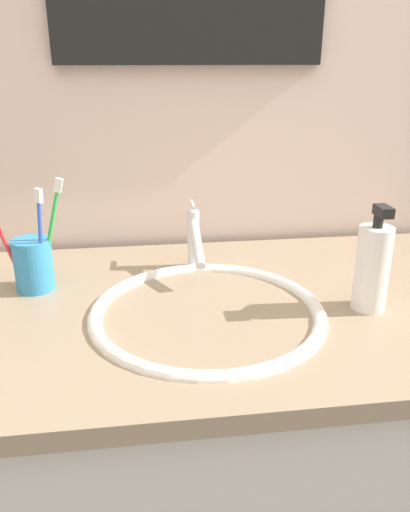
{
  "coord_description": "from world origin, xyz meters",
  "views": [
    {
      "loc": [
        -0.11,
        -0.77,
        1.24
      ],
      "look_at": [
        -0.01,
        -0.01,
        0.94
      ],
      "focal_mm": 35.26,
      "sensor_mm": 36.0,
      "label": 1
    }
  ],
  "objects_px": {
    "faucet": "(195,239)",
    "soap_dispenser": "(372,267)",
    "toothbrush_cup": "(33,265)",
    "toothbrush_blue": "(40,234)",
    "toothbrush_green": "(51,228)"
  },
  "relations": [
    {
      "from": "faucet",
      "to": "soap_dispenser",
      "type": "bearing_deg",
      "value": -36.44
    },
    {
      "from": "toothbrush_green",
      "to": "toothbrush_blue",
      "type": "bearing_deg",
      "value": -141.1
    },
    {
      "from": "toothbrush_cup",
      "to": "toothbrush_blue",
      "type": "bearing_deg",
      "value": -40.1
    },
    {
      "from": "toothbrush_cup",
      "to": "toothbrush_blue",
      "type": "distance_m",
      "value": 0.07
    },
    {
      "from": "toothbrush_cup",
      "to": "soap_dispenser",
      "type": "relative_size",
      "value": 0.53
    },
    {
      "from": "toothbrush_green",
      "to": "toothbrush_blue",
      "type": "height_order",
      "value": "toothbrush_green"
    },
    {
      "from": "toothbrush_cup",
      "to": "toothbrush_blue",
      "type": "relative_size",
      "value": 0.51
    },
    {
      "from": "toothbrush_green",
      "to": "soap_dispenser",
      "type": "distance_m",
      "value": 0.55
    },
    {
      "from": "faucet",
      "to": "soap_dispenser",
      "type": "distance_m",
      "value": 0.34
    },
    {
      "from": "toothbrush_cup",
      "to": "soap_dispenser",
      "type": "distance_m",
      "value": 0.59
    },
    {
      "from": "faucet",
      "to": "toothbrush_cup",
      "type": "height_order",
      "value": "faucet"
    },
    {
      "from": "toothbrush_blue",
      "to": "toothbrush_green",
      "type": "bearing_deg",
      "value": 38.9
    },
    {
      "from": "faucet",
      "to": "soap_dispenser",
      "type": "relative_size",
      "value": 0.88
    },
    {
      "from": "faucet",
      "to": "toothbrush_green",
      "type": "relative_size",
      "value": 0.8
    },
    {
      "from": "faucet",
      "to": "soap_dispenser",
      "type": "xyz_separation_m",
      "value": [
        0.27,
        -0.2,
        0.01
      ]
    }
  ]
}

